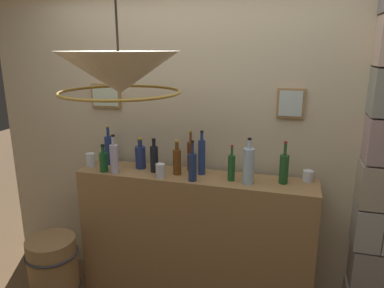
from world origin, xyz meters
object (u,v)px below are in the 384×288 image
(liquor_bottle_sherry, at_px, (248,166))
(liquor_bottle_brandy, at_px, (109,149))
(glass_tumbler_rocks, at_px, (160,171))
(liquor_bottle_vermouth, at_px, (193,166))
(liquor_bottle_tequila, at_px, (191,155))
(glass_tumbler_highball, at_px, (308,176))
(liquor_bottle_gin, at_px, (202,156))
(liquor_bottle_scotch, at_px, (154,158))
(liquor_bottle_bourbon, at_px, (231,167))
(liquor_bottle_whiskey, at_px, (104,161))
(liquor_bottle_vodka, at_px, (177,161))
(pendant_lamp, at_px, (119,74))
(glass_tumbler_shot, at_px, (90,160))
(liquor_bottle_amaro, at_px, (114,158))
(liquor_bottle_port, at_px, (140,156))
(wooden_barrel, at_px, (54,271))
(liquor_bottle_rum, at_px, (284,168))

(liquor_bottle_sherry, bearing_deg, liquor_bottle_brandy, 173.85)
(glass_tumbler_rocks, bearing_deg, liquor_bottle_vermouth, 0.74)
(liquor_bottle_tequila, height_order, glass_tumbler_highball, liquor_bottle_tequila)
(liquor_bottle_gin, bearing_deg, liquor_bottle_vermouth, -101.16)
(liquor_bottle_scotch, distance_m, liquor_bottle_gin, 0.36)
(liquor_bottle_sherry, distance_m, liquor_bottle_bourbon, 0.13)
(liquor_bottle_gin, xyz_separation_m, liquor_bottle_tequila, (-0.10, 0.07, -0.02))
(liquor_bottle_sherry, xyz_separation_m, liquor_bottle_gin, (-0.35, 0.09, 0.01))
(liquor_bottle_sherry, distance_m, liquor_bottle_gin, 0.36)
(liquor_bottle_whiskey, bearing_deg, glass_tumbler_highball, 8.04)
(liquor_bottle_vermouth, bearing_deg, liquor_bottle_vodka, 146.96)
(liquor_bottle_bourbon, distance_m, pendant_lamp, 1.06)
(liquor_bottle_vermouth, bearing_deg, glass_tumbler_shot, 174.67)
(liquor_bottle_amaro, relative_size, glass_tumbler_shot, 2.77)
(liquor_bottle_sherry, bearing_deg, liquor_bottle_bourbon, 167.11)
(liquor_bottle_gin, xyz_separation_m, pendant_lamp, (-0.25, -0.72, 0.63))
(liquor_bottle_port, xyz_separation_m, liquor_bottle_tequila, (0.38, 0.06, 0.02))
(liquor_bottle_vodka, relative_size, liquor_bottle_tequila, 0.83)
(liquor_bottle_sherry, xyz_separation_m, glass_tumbler_shot, (-1.23, 0.03, -0.08))
(liquor_bottle_bourbon, distance_m, glass_tumbler_shot, 1.11)
(liquor_bottle_sherry, bearing_deg, liquor_bottle_gin, 165.54)
(liquor_bottle_vermouth, relative_size, liquor_bottle_scotch, 1.13)
(liquor_bottle_brandy, height_order, wooden_barrel, liquor_bottle_brandy)
(liquor_bottle_amaro, distance_m, liquor_bottle_tequila, 0.56)
(glass_tumbler_shot, bearing_deg, liquor_bottle_vodka, 1.17)
(liquor_bottle_scotch, distance_m, liquor_bottle_rum, 0.93)
(liquor_bottle_amaro, relative_size, wooden_barrel, 0.54)
(liquor_bottle_vodka, height_order, glass_tumbler_highball, liquor_bottle_vodka)
(liquor_bottle_amaro, distance_m, liquor_bottle_rum, 1.21)
(liquor_bottle_port, xyz_separation_m, liquor_bottle_gin, (0.49, -0.01, 0.04))
(liquor_bottle_vodka, xyz_separation_m, glass_tumbler_shot, (-0.71, -0.01, -0.05))
(liquor_bottle_bourbon, bearing_deg, liquor_bottle_scotch, 177.85)
(liquor_bottle_vermouth, relative_size, liquor_bottle_vodka, 1.12)
(liquor_bottle_brandy, height_order, liquor_bottle_bourbon, liquor_bottle_brandy)
(liquor_bottle_tequila, bearing_deg, liquor_bottle_port, -171.54)
(liquor_bottle_brandy, distance_m, liquor_bottle_tequila, 0.66)
(liquor_bottle_bourbon, bearing_deg, liquor_bottle_amaro, -174.32)
(liquor_bottle_scotch, distance_m, glass_tumbler_rocks, 0.15)
(liquor_bottle_brandy, relative_size, liquor_bottle_tequila, 1.02)
(liquor_bottle_tequila, bearing_deg, liquor_bottle_gin, -32.60)
(liquor_bottle_vodka, height_order, liquor_bottle_tequila, liquor_bottle_tequila)
(liquor_bottle_whiskey, relative_size, glass_tumbler_rocks, 2.06)
(liquor_bottle_brandy, relative_size, wooden_barrel, 0.58)
(glass_tumbler_rocks, bearing_deg, liquor_bottle_rum, 8.64)
(liquor_bottle_port, height_order, wooden_barrel, liquor_bottle_port)
(liquor_bottle_whiskey, relative_size, pendant_lamp, 0.31)
(liquor_bottle_brandy, height_order, glass_tumbler_highball, liquor_bottle_brandy)
(liquor_bottle_amaro, height_order, liquor_bottle_sherry, liquor_bottle_sherry)
(liquor_bottle_sherry, relative_size, liquor_bottle_tequila, 1.04)
(liquor_bottle_tequila, bearing_deg, liquor_bottle_whiskey, -161.59)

